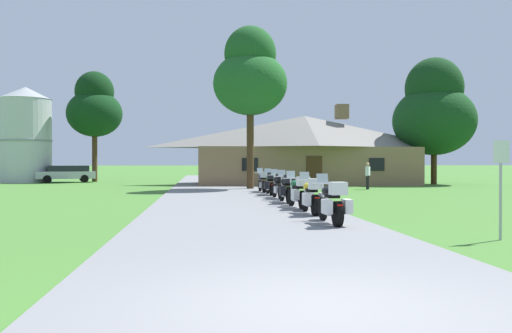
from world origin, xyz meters
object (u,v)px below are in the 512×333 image
object	(u,v)px
metal_silo_distant	(26,135)
parked_silver_suv_far_left	(67,173)
motorcycle_black_fifth_in_row	(278,186)
bystander_white_shirt_near_lodge	(368,174)
tree_by_lodge_front	(250,75)
metal_signpost_roadside	(501,177)
motorcycle_black_nearest_to_camera	(332,203)
motorcycle_green_third_in_row	(299,192)
motorcycle_green_sixth_in_row	(270,184)
tree_left_far	(95,107)
motorcycle_blue_farthest_in_row	(263,182)
motorcycle_black_fourth_in_row	(287,189)
tree_right_of_lodge	(434,111)
motorcycle_yellow_second_in_row	(312,196)

from	to	relation	value
metal_silo_distant	parked_silver_suv_far_left	xyz separation A→B (m)	(3.42, -0.54, -3.20)
motorcycle_black_fifth_in_row	bystander_white_shirt_near_lodge	xyz separation A→B (m)	(6.76, 7.97, 0.31)
bystander_white_shirt_near_lodge	parked_silver_suv_far_left	size ratio (longest dim) A/B	0.34
bystander_white_shirt_near_lodge	tree_by_lodge_front	xyz separation A→B (m)	(-7.20, 0.70, 6.08)
motorcycle_black_fifth_in_row	metal_signpost_roadside	size ratio (longest dim) A/B	0.97
tree_by_lodge_front	parked_silver_suv_far_left	xyz separation A→B (m)	(-14.10, 12.45, -6.23)
motorcycle_black_fifth_in_row	bystander_white_shirt_near_lodge	bearing A→B (deg)	46.56
metal_signpost_roadside	parked_silver_suv_far_left	size ratio (longest dim) A/B	0.43
motorcycle_black_nearest_to_camera	motorcycle_green_third_in_row	bearing A→B (deg)	88.48
motorcycle_green_sixth_in_row	parked_silver_suv_far_left	world-z (taller)	parked_silver_suv_far_left
motorcycle_black_nearest_to_camera	metal_signpost_roadside	bearing A→B (deg)	-42.39
motorcycle_green_sixth_in_row	tree_left_far	xyz separation A→B (m)	(-12.53, 20.12, 5.78)
motorcycle_green_sixth_in_row	parked_silver_suv_far_left	bearing A→B (deg)	127.60
motorcycle_black_nearest_to_camera	bystander_white_shirt_near_lodge	xyz separation A→B (m)	(6.79, 17.59, 0.32)
motorcycle_blue_farthest_in_row	metal_silo_distant	xyz separation A→B (m)	(-17.85, 16.73, 3.35)
motorcycle_black_fourth_in_row	tree_right_of_lodge	world-z (taller)	tree_right_of_lodge
metal_silo_distant	motorcycle_black_nearest_to_camera	bearing A→B (deg)	-60.16
motorcycle_yellow_second_in_row	metal_silo_distant	distance (m)	33.97
tree_by_lodge_front	motorcycle_yellow_second_in_row	bearing A→B (deg)	-88.39
motorcycle_black_fourth_in_row	tree_by_lodge_front	bearing A→B (deg)	89.78
metal_signpost_roadside	motorcycle_black_fourth_in_row	bearing A→B (deg)	107.08
bystander_white_shirt_near_lodge	motorcycle_black_fourth_in_row	bearing A→B (deg)	-179.40
metal_signpost_roadside	tree_right_of_lodge	bearing A→B (deg)	67.42
bystander_white_shirt_near_lodge	motorcycle_yellow_second_in_row	bearing A→B (deg)	-170.62
metal_signpost_roadside	motorcycle_black_nearest_to_camera	bearing A→B (deg)	138.81
motorcycle_yellow_second_in_row	bystander_white_shirt_near_lodge	bearing A→B (deg)	64.63
bystander_white_shirt_near_lodge	metal_signpost_roadside	xyz separation A→B (m)	(-3.78, -20.22, 0.42)
metal_silo_distant	tree_left_far	bearing A→B (deg)	9.59
metal_silo_distant	motorcycle_green_sixth_in_row	bearing A→B (deg)	-46.97
motorcycle_green_third_in_row	tree_right_of_lodge	world-z (taller)	tree_right_of_lodge
tree_left_far	metal_signpost_roadside	bearing A→B (deg)	-65.94
motorcycle_black_nearest_to_camera	tree_left_far	xyz separation A→B (m)	(-12.54, 32.19, 5.78)
motorcycle_black_fourth_in_row	metal_silo_distant	xyz separation A→B (m)	(-17.94, 24.10, 3.37)
motorcycle_black_nearest_to_camera	motorcycle_yellow_second_in_row	xyz separation A→B (m)	(0.03, 2.64, 0.00)
motorcycle_blue_farthest_in_row	metal_signpost_roadside	world-z (taller)	metal_signpost_roadside
motorcycle_green_third_in_row	metal_signpost_roadside	size ratio (longest dim) A/B	0.97
tree_by_lodge_front	motorcycle_blue_farthest_in_row	bearing A→B (deg)	-85.14
bystander_white_shirt_near_lodge	parked_silver_suv_far_left	bearing A→B (deg)	92.04
motorcycle_black_fifth_in_row	metal_signpost_roadside	distance (m)	12.64
motorcycle_green_third_in_row	parked_silver_suv_far_left	bearing A→B (deg)	113.10
bystander_white_shirt_near_lodge	tree_by_lodge_front	world-z (taller)	tree_by_lodge_front
motorcycle_black_fourth_in_row	metal_silo_distant	world-z (taller)	metal_silo_distant
motorcycle_black_fifth_in_row	motorcycle_green_sixth_in_row	bearing A→B (deg)	87.66
motorcycle_black_nearest_to_camera	tree_right_of_lodge	size ratio (longest dim) A/B	0.22
tree_by_lodge_front	tree_left_far	world-z (taller)	tree_by_lodge_front
tree_right_of_lodge	tree_by_lodge_front	bearing A→B (deg)	-157.89
motorcycle_green_sixth_in_row	metal_silo_distant	bearing A→B (deg)	132.78
metal_silo_distant	bystander_white_shirt_near_lodge	bearing A→B (deg)	-28.96
tree_right_of_lodge	tree_left_far	xyz separation A→B (m)	(-26.71, 7.98, 0.82)
motorcycle_green_third_in_row	motorcycle_black_fourth_in_row	bearing A→B (deg)	84.58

